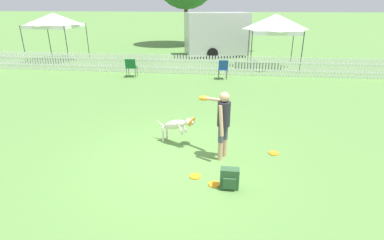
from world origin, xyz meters
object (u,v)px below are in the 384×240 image
Objects in this scene: backpack_on_grass at (229,179)px; frisbee_midfield at (274,153)px; frisbee_near_handler at (195,176)px; frisbee_near_dog at (214,184)px; canopy_tent_main at (276,24)px; handler_person at (223,118)px; leaping_dog at (177,125)px; folding_chair_blue_left at (131,66)px; folding_chair_center at (223,68)px; canopy_tent_secondary at (54,20)px; equipment_trailer at (216,34)px.

frisbee_midfield is at bearing 55.98° from backpack_on_grass.
frisbee_near_handler is at bearing 155.67° from backpack_on_grass.
frisbee_near_dog is 0.08× the size of canopy_tent_main.
frisbee_near_dog is at bearing 166.03° from backpack_on_grass.
frisbee_near_dog is at bearing -157.65° from handler_person.
frisbee_midfield is (1.22, 0.32, -0.95)m from handler_person.
leaping_dog is at bearing 90.33° from handler_person.
frisbee_midfield is 0.08× the size of canopy_tent_main.
frisbee_midfield is 0.26× the size of folding_chair_blue_left.
leaping_dog is at bearing 76.42° from folding_chair_center.
frisbee_midfield is at bearing 95.16° from folding_chair_center.
folding_chair_blue_left is at bearing 128.53° from frisbee_midfield.
folding_chair_center is at bearing -19.92° from canopy_tent_secondary.
equipment_trailer is at bearing 30.31° from handler_person.
handler_person is 0.32× the size of equipment_trailer.
canopy_tent_main is (2.24, 11.87, 2.07)m from backpack_on_grass.
handler_person is 15.02m from canopy_tent_secondary.
folding_chair_center is 0.19× the size of equipment_trailer.
canopy_tent_main reaches higher than folding_chair_center.
folding_chair_center reaches higher than backpack_on_grass.
handler_person is 1.41× the size of leaping_dog.
canopy_tent_main reaches higher than handler_person.
handler_person is at bearing -165.40° from frisbee_midfield.
canopy_tent_main reaches higher than leaping_dog.
leaping_dog is 0.40× the size of canopy_tent_main.
equipment_trailer reaches higher than folding_chair_blue_left.
frisbee_near_handler is 0.46m from frisbee_near_dog.
frisbee_near_dog is 0.26× the size of folding_chair_blue_left.
frisbee_midfield is (1.31, 1.45, 0.00)m from frisbee_near_dog.
canopy_tent_secondary is 9.80m from equipment_trailer.
frisbee_near_dog is at bearing -132.12° from frisbee_midfield.
frisbee_near_dog is 0.25× the size of folding_chair_center.
frisbee_near_dog is at bearing -50.72° from canopy_tent_secondary.
equipment_trailer is (-0.68, 15.15, 1.41)m from frisbee_near_dog.
canopy_tent_main reaches higher than frisbee_midfield.
frisbee_near_handler is 0.05× the size of equipment_trailer.
canopy_tent_main is (1.21, 10.35, 2.26)m from frisbee_midfield.
canopy_tent_secondary is (-10.26, 12.27, 2.13)m from backpack_on_grass.
canopy_tent_secondary is (-5.64, 3.65, 1.81)m from folding_chair_blue_left.
handler_person reaches higher than backpack_on_grass.
folding_chair_center is at bearing 90.37° from frisbee_near_dog.
frisbee_near_handler is 14.98m from equipment_trailer.
frisbee_near_handler is at bearing -51.31° from canopy_tent_secondary.
folding_chair_blue_left is 0.32× the size of canopy_tent_secondary.
folding_chair_blue_left is 6.96m from canopy_tent_secondary.
canopy_tent_main is at bearing 75.81° from frisbee_near_handler.
canopy_tent_secondary reaches higher than folding_chair_blue_left.
folding_chair_blue_left is at bearing -126.98° from leaping_dog.
backpack_on_grass is at bearing -102.31° from equipment_trailer.
leaping_dog is at bearing -109.31° from canopy_tent_main.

